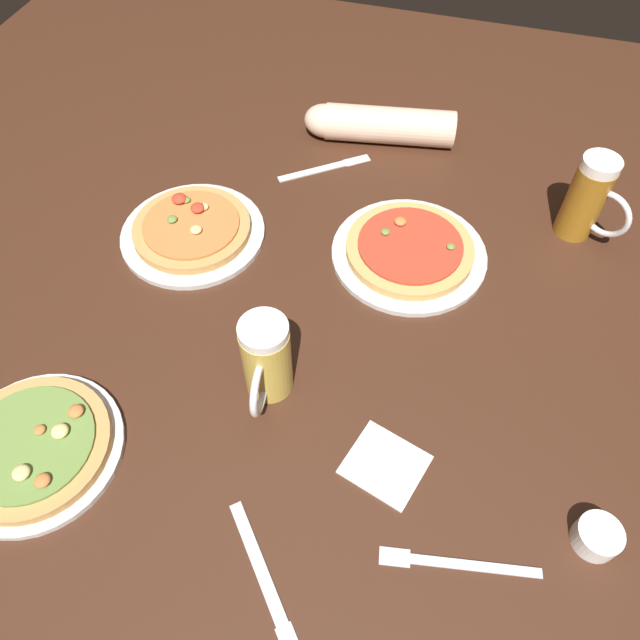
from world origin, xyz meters
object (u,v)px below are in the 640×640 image
object	(u,v)px
pizza_plate_far	(409,251)
diner_arm	(374,124)
napkin_folded	(385,464)
knife_right	(266,583)
beer_mug_amber	(588,199)
fork_spare	(456,564)
pizza_plate_side	(192,230)
ramekin_sauce	(597,537)
beer_mug_dark	(266,360)
knife_spare	(325,168)
pizza_plate_near	(33,448)

from	to	relation	value
pizza_plate_far	diner_arm	distance (m)	0.38
napkin_folded	knife_right	world-z (taller)	napkin_folded
beer_mug_amber	fork_spare	distance (m)	0.74
pizza_plate_side	napkin_folded	bearing A→B (deg)	-37.63
ramekin_sauce	fork_spare	size ratio (longest dim) A/B	0.29
pizza_plate_side	fork_spare	size ratio (longest dim) A/B	1.29
beer_mug_dark	napkin_folded	distance (m)	0.25
fork_spare	knife_spare	bearing A→B (deg)	118.25
napkin_folded	pizza_plate_far	bearing A→B (deg)	96.75
beer_mug_amber	beer_mug_dark	bearing A→B (deg)	-132.45
pizza_plate_near	beer_mug_dark	distance (m)	0.39
pizza_plate_far	napkin_folded	xyz separation A→B (m)	(0.05, -0.45, -0.01)
beer_mug_dark	ramekin_sauce	distance (m)	0.55
knife_right	diner_arm	xyz separation A→B (m)	(-0.09, 1.01, 0.04)
beer_mug_dark	diner_arm	size ratio (longest dim) A/B	0.47
knife_right	fork_spare	xyz separation A→B (m)	(0.25, 0.10, -0.00)
beer_mug_amber	pizza_plate_far	bearing A→B (deg)	-152.26
pizza_plate_side	beer_mug_dark	world-z (taller)	beer_mug_dark
ramekin_sauce	diner_arm	distance (m)	0.97
pizza_plate_near	knife_right	world-z (taller)	pizza_plate_near
knife_right	knife_spare	bearing A→B (deg)	100.85
beer_mug_dark	beer_mug_amber	xyz separation A→B (m)	(0.48, 0.53, 0.01)
pizza_plate_side	napkin_folded	world-z (taller)	pizza_plate_side
napkin_folded	pizza_plate_side	bearing A→B (deg)	142.37
beer_mug_amber	knife_spare	bearing A→B (deg)	175.16
pizza_plate_side	napkin_folded	xyz separation A→B (m)	(0.49, -0.38, -0.01)
fork_spare	knife_spare	world-z (taller)	same
pizza_plate_near	beer_mug_amber	xyz separation A→B (m)	(0.79, 0.74, 0.07)
napkin_folded	fork_spare	distance (m)	0.17
pizza_plate_side	ramekin_sauce	size ratio (longest dim) A/B	4.50
pizza_plate_far	napkin_folded	bearing A→B (deg)	-83.25
beer_mug_amber	knife_right	bearing A→B (deg)	-114.75
diner_arm	knife_right	bearing A→B (deg)	-85.03
pizza_plate_side	ramekin_sauce	bearing A→B (deg)	-26.79
beer_mug_dark	ramekin_sauce	xyz separation A→B (m)	(0.53, -0.11, -0.06)
knife_spare	pizza_plate_far	bearing A→B (deg)	-41.99
beer_mug_amber	diner_arm	size ratio (longest dim) A/B	0.51
knife_right	knife_spare	distance (m)	0.89
beer_mug_dark	knife_right	bearing A→B (deg)	-71.51
fork_spare	knife_spare	size ratio (longest dim) A/B	1.22
diner_arm	pizza_plate_near	bearing A→B (deg)	-109.30
pizza_plate_side	knife_spare	size ratio (longest dim) A/B	1.57
napkin_folded	diner_arm	xyz separation A→B (m)	(-0.21, 0.79, 0.04)
pizza_plate_near	fork_spare	distance (m)	0.66
pizza_plate_far	pizza_plate_side	size ratio (longest dim) A/B	1.05
knife_right	pizza_plate_side	bearing A→B (deg)	121.86
ramekin_sauce	knife_right	xyz separation A→B (m)	(-0.43, -0.19, -0.02)
pizza_plate_side	diner_arm	xyz separation A→B (m)	(0.28, 0.42, 0.03)
pizza_plate_near	fork_spare	xyz separation A→B (m)	(0.66, 0.02, -0.01)
beer_mug_amber	fork_spare	bearing A→B (deg)	-100.36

